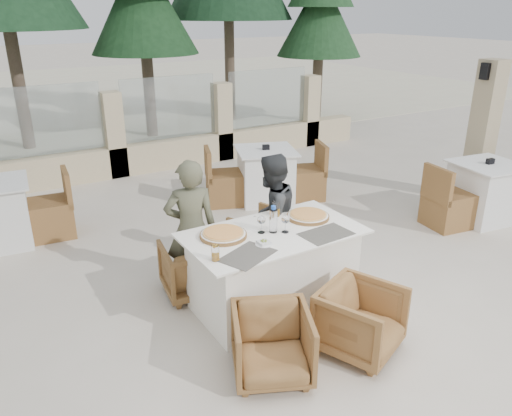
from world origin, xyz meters
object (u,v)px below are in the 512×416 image
armchair_near_left (272,345)px  armchair_near_right (360,320)px  olive_dish (264,242)px  armchair_far_right (265,238)px  pizza_left (223,234)px  bg_table_b (266,175)px  pizza_right (308,215)px  bg_table_c (485,192)px  diner_left (191,229)px  beer_glass_right (276,209)px  water_bottle (273,219)px  wine_glass_near (285,223)px  diner_right (271,217)px  wine_glass_centre (261,223)px  dining_table (273,270)px  beer_glass_left (215,253)px  armchair_far_left (193,268)px

armchair_near_left → armchair_near_right: size_ratio=0.97×
olive_dish → armchair_far_right: size_ratio=0.17×
pizza_left → bg_table_b: 2.96m
pizza_right → armchair_near_left: size_ratio=0.68×
bg_table_b → bg_table_c: (2.10, -2.09, 0.00)m
pizza_left → diner_left: bearing=101.6°
beer_glass_right → armchair_near_left: size_ratio=0.25×
pizza_left → water_bottle: size_ratio=1.65×
wine_glass_near → beer_glass_right: bearing=68.8°
diner_right → bg_table_c: diner_right is taller
bg_table_c → diner_right: bearing=-175.2°
armchair_far_right → bg_table_b: bg_table_b is taller
pizza_left → wine_glass_centre: bearing=-17.0°
dining_table → pizza_left: pizza_left is taller
beer_glass_left → bg_table_b: bearing=50.9°
pizza_left → armchair_near_right: (0.68, -1.07, -0.52)m
wine_glass_near → armchair_near_left: size_ratio=0.31×
pizza_left → wine_glass_near: wine_glass_near is taller
armchair_far_right → armchair_near_left: size_ratio=1.05×
pizza_left → diner_right: diner_right is taller
pizza_right → wine_glass_near: (-0.37, -0.16, 0.07)m
diner_left → beer_glass_right: bearing=174.2°
pizza_left → beer_glass_right: bearing=13.5°
water_bottle → wine_glass_near: size_ratio=1.37×
olive_dish → diner_right: bearing=53.0°
dining_table → water_bottle: size_ratio=6.34×
armchair_near_right → diner_right: size_ratio=0.47×
beer_glass_left → diner_left: 0.86m
pizza_right → diner_left: bearing=152.0°
pizza_right → wine_glass_centre: 0.57m
beer_glass_left → bg_table_b: size_ratio=0.08×
armchair_near_right → diner_right: diner_right is taller
wine_glass_near → armchair_far_right: size_ratio=0.29×
beer_glass_right → bg_table_c: (3.31, 0.01, -0.46)m
water_bottle → wine_glass_near: water_bottle is taller
wine_glass_near → diner_right: bearing=69.1°
pizza_left → armchair_near_right: bearing=-57.3°
armchair_near_left → beer_glass_right: bearing=80.4°
wine_glass_near → bg_table_b: 2.85m
dining_table → diner_left: (-0.53, 0.62, 0.30)m
beer_glass_right → armchair_near_right: size_ratio=0.24×
bg_table_c → armchair_far_left: bearing=-175.9°
armchair_far_left → armchair_near_right: armchair_near_right is taller
beer_glass_right → diner_left: size_ratio=0.11×
armchair_near_left → diner_left: (-0.00, 1.42, 0.41)m
dining_table → armchair_near_right: (0.25, -0.92, -0.10)m
armchair_near_right → diner_left: bearing=94.4°
beer_glass_left → bg_table_c: 4.29m
water_bottle → armchair_near_right: (0.25, -0.92, -0.61)m
dining_table → diner_left: 0.87m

